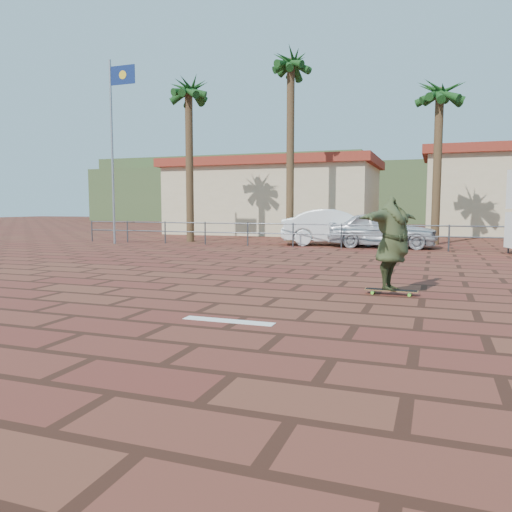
{
  "coord_description": "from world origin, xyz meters",
  "views": [
    {
      "loc": [
        3.52,
        -7.82,
        1.68
      ],
      "look_at": [
        0.54,
        0.45,
        0.8
      ],
      "focal_mm": 35.0,
      "sensor_mm": 36.0,
      "label": 1
    }
  ],
  "objects_px": {
    "car_silver": "(382,230)",
    "car_white": "(335,227)",
    "longboard": "(391,291)",
    "skateboarder": "(392,243)"
  },
  "relations": [
    {
      "from": "car_silver",
      "to": "car_white",
      "type": "distance_m",
      "value": 2.19
    },
    {
      "from": "car_silver",
      "to": "car_white",
      "type": "bearing_deg",
      "value": 71.33
    },
    {
      "from": "longboard",
      "to": "car_silver",
      "type": "height_order",
      "value": "car_silver"
    },
    {
      "from": "skateboarder",
      "to": "car_white",
      "type": "distance_m",
      "value": 12.3
    },
    {
      "from": "longboard",
      "to": "skateboarder",
      "type": "relative_size",
      "value": 0.46
    },
    {
      "from": "skateboarder",
      "to": "car_silver",
      "type": "relative_size",
      "value": 0.51
    },
    {
      "from": "skateboarder",
      "to": "car_white",
      "type": "height_order",
      "value": "skateboarder"
    },
    {
      "from": "longboard",
      "to": "skateboarder",
      "type": "height_order",
      "value": "skateboarder"
    },
    {
      "from": "car_silver",
      "to": "car_white",
      "type": "relative_size",
      "value": 0.91
    },
    {
      "from": "longboard",
      "to": "skateboarder",
      "type": "xyz_separation_m",
      "value": [
        0.0,
        0.0,
        0.9
      ]
    }
  ]
}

